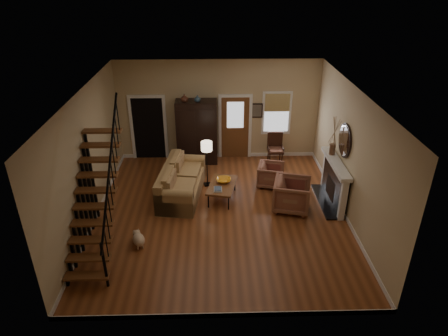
{
  "coord_description": "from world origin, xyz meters",
  "views": [
    {
      "loc": [
        -0.15,
        -8.85,
        5.93
      ],
      "look_at": [
        0.1,
        0.4,
        1.15
      ],
      "focal_mm": 32.0,
      "sensor_mm": 36.0,
      "label": 1
    }
  ],
  "objects_px": {
    "sofa": "(182,181)",
    "coffee_table": "(222,192)",
    "floor_lamp": "(207,164)",
    "armchair_left": "(292,195)",
    "armchair_right": "(271,175)",
    "armoire": "(197,132)",
    "side_chair": "(275,149)"
  },
  "relations": [
    {
      "from": "armoire",
      "to": "coffee_table",
      "type": "distance_m",
      "value": 2.64
    },
    {
      "from": "armoire",
      "to": "coffee_table",
      "type": "relative_size",
      "value": 1.77
    },
    {
      "from": "floor_lamp",
      "to": "side_chair",
      "type": "bearing_deg",
      "value": 32.36
    },
    {
      "from": "floor_lamp",
      "to": "armoire",
      "type": "bearing_deg",
      "value": 101.73
    },
    {
      "from": "armchair_right",
      "to": "side_chair",
      "type": "xyz_separation_m",
      "value": [
        0.34,
        1.47,
        0.17
      ]
    },
    {
      "from": "floor_lamp",
      "to": "armchair_left",
      "type": "bearing_deg",
      "value": -30.96
    },
    {
      "from": "sofa",
      "to": "armchair_left",
      "type": "height_order",
      "value": "sofa"
    },
    {
      "from": "armchair_left",
      "to": "side_chair",
      "type": "distance_m",
      "value": 2.77
    },
    {
      "from": "floor_lamp",
      "to": "side_chair",
      "type": "relative_size",
      "value": 1.37
    },
    {
      "from": "armchair_left",
      "to": "armchair_right",
      "type": "bearing_deg",
      "value": 30.58
    },
    {
      "from": "armchair_right",
      "to": "floor_lamp",
      "type": "height_order",
      "value": "floor_lamp"
    },
    {
      "from": "armchair_right",
      "to": "sofa",
      "type": "bearing_deg",
      "value": 113.89
    },
    {
      "from": "sofa",
      "to": "floor_lamp",
      "type": "bearing_deg",
      "value": 44.81
    },
    {
      "from": "coffee_table",
      "to": "armchair_right",
      "type": "distance_m",
      "value": 1.63
    },
    {
      "from": "sofa",
      "to": "armchair_left",
      "type": "distance_m",
      "value": 3.09
    },
    {
      "from": "armoire",
      "to": "side_chair",
      "type": "relative_size",
      "value": 2.06
    },
    {
      "from": "coffee_table",
      "to": "armchair_left",
      "type": "distance_m",
      "value": 1.94
    },
    {
      "from": "sofa",
      "to": "coffee_table",
      "type": "bearing_deg",
      "value": -5.04
    },
    {
      "from": "armoire",
      "to": "coffee_table",
      "type": "bearing_deg",
      "value": -72.5
    },
    {
      "from": "sofa",
      "to": "side_chair",
      "type": "bearing_deg",
      "value": 40.7
    },
    {
      "from": "floor_lamp",
      "to": "coffee_table",
      "type": "bearing_deg",
      "value": -61.93
    },
    {
      "from": "armchair_right",
      "to": "floor_lamp",
      "type": "bearing_deg",
      "value": 101.23
    },
    {
      "from": "armoire",
      "to": "sofa",
      "type": "height_order",
      "value": "armoire"
    },
    {
      "from": "sofa",
      "to": "floor_lamp",
      "type": "height_order",
      "value": "floor_lamp"
    },
    {
      "from": "armoire",
      "to": "side_chair",
      "type": "bearing_deg",
      "value": -4.48
    },
    {
      "from": "armchair_right",
      "to": "armoire",
      "type": "bearing_deg",
      "value": 66.25
    },
    {
      "from": "sofa",
      "to": "coffee_table",
      "type": "xyz_separation_m",
      "value": [
        1.13,
        -0.24,
        -0.21
      ]
    },
    {
      "from": "armchair_right",
      "to": "floor_lamp",
      "type": "distance_m",
      "value": 1.92
    },
    {
      "from": "armoire",
      "to": "armchair_left",
      "type": "relative_size",
      "value": 2.2
    },
    {
      "from": "armoire",
      "to": "armchair_right",
      "type": "xyz_separation_m",
      "value": [
        2.21,
        -1.67,
        -0.71
      ]
    },
    {
      "from": "sofa",
      "to": "floor_lamp",
      "type": "xyz_separation_m",
      "value": [
        0.71,
        0.55,
        0.26
      ]
    },
    {
      "from": "sofa",
      "to": "armchair_left",
      "type": "xyz_separation_m",
      "value": [
        2.98,
        -0.81,
        -0.01
      ]
    }
  ]
}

